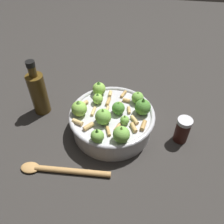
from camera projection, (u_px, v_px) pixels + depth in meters
ground_plane at (112, 129)px, 0.75m from camera, size 2.40×2.40×0.00m
cooking_pan at (112, 119)px, 0.71m from camera, size 0.26×0.26×0.13m
pepper_shaker at (182, 130)px, 0.69m from camera, size 0.04×0.04×0.08m
olive_oil_bottle at (38, 92)px, 0.75m from camera, size 0.05×0.05×0.19m
wooden_spoon at (60, 170)px, 0.63m from camera, size 0.04×0.25×0.02m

